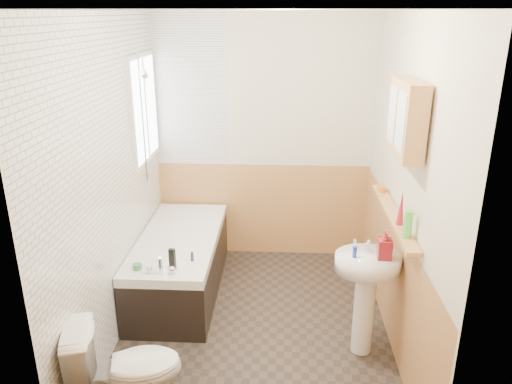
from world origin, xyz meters
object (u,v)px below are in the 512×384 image
medicine_cabinet (407,118)px  bathtub (180,262)px  toilet (127,371)px  pine_shelf (393,215)px  sink (366,283)px

medicine_cabinet → bathtub: bearing=155.3°
toilet → medicine_cabinet: (1.77, 0.75, 1.48)m
medicine_cabinet → toilet: bearing=-156.9°
pine_shelf → medicine_cabinet: bearing=-97.7°
sink → pine_shelf: 0.55m
bathtub → toilet: 1.56m
toilet → sink: bearing=-79.9°
bathtub → pine_shelf: size_ratio=1.22×
bathtub → sink: 1.79m
toilet → pine_shelf: pine_shelf is taller
bathtub → sink: bearing=-27.2°
toilet → sink: 1.78m
bathtub → medicine_cabinet: 2.46m
toilet → medicine_cabinet: medicine_cabinet is taller
pine_shelf → medicine_cabinet: 0.80m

